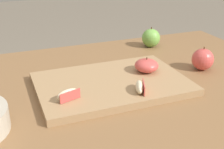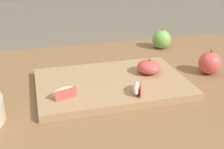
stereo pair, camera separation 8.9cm
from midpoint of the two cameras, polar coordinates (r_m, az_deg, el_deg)
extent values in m
cube|color=brown|center=(0.90, -4.98, -3.64)|extent=(1.35, 0.85, 0.03)
cube|color=brown|center=(1.61, 12.89, -6.00)|extent=(0.06, 0.06, 0.71)
cube|color=#A37F56|center=(0.90, -2.82, -1.85)|extent=(0.44, 0.30, 0.02)
ellipsoid|color=#D14C47|center=(0.95, 3.91, 1.66)|extent=(0.08, 0.08, 0.04)
cylinder|color=#4C3319|center=(0.94, 3.95, 2.93)|extent=(0.00, 0.00, 0.01)
ellipsoid|color=beige|center=(0.80, -11.52, -3.78)|extent=(0.07, 0.04, 0.03)
cube|color=#D14C47|center=(0.79, -11.12, -4.09)|extent=(0.06, 0.02, 0.03)
ellipsoid|color=beige|center=(0.82, 2.15, -2.43)|extent=(0.04, 0.07, 0.03)
cube|color=#D14C47|center=(0.82, 2.95, -2.44)|extent=(0.03, 0.06, 0.03)
sphere|color=#D14C47|center=(1.05, 14.50, 2.75)|extent=(0.07, 0.07, 0.07)
cylinder|color=#4C3319|center=(1.03, 14.72, 4.75)|extent=(0.00, 0.00, 0.01)
sphere|color=#70AD47|center=(1.25, 5.37, 6.87)|extent=(0.08, 0.08, 0.08)
cylinder|color=#4C3319|center=(1.24, 5.44, 8.62)|extent=(0.00, 0.00, 0.01)
camera|label=1|loc=(0.04, -92.86, -1.26)|focal=48.34mm
camera|label=2|loc=(0.04, 87.14, 1.26)|focal=48.34mm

